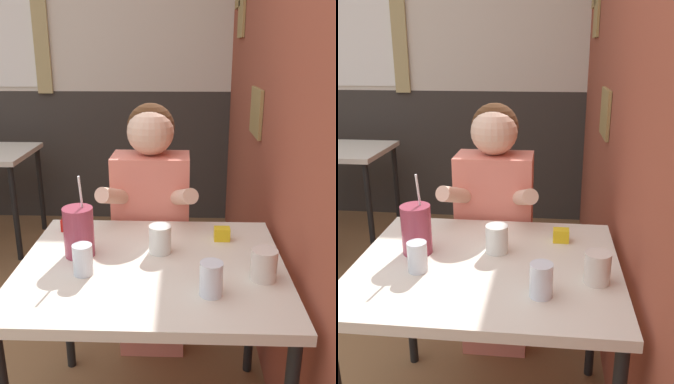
% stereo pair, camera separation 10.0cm
% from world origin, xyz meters
% --- Properties ---
extents(brick_wall_right, '(0.08, 4.62, 2.70)m').
position_xyz_m(brick_wall_right, '(1.32, 1.31, 1.35)').
color(brick_wall_right, brown).
rests_on(brick_wall_right, ground_plane).
extents(back_wall, '(5.58, 0.09, 2.70)m').
position_xyz_m(back_wall, '(-0.01, 2.64, 1.36)').
color(back_wall, beige).
rests_on(back_wall, ground_plane).
extents(main_table, '(0.91, 0.76, 0.73)m').
position_xyz_m(main_table, '(0.81, 0.38, 0.65)').
color(main_table, beige).
rests_on(main_table, ground_plane).
extents(person_seated, '(0.42, 0.41, 1.21)m').
position_xyz_m(person_seated, '(0.77, 0.89, 0.64)').
color(person_seated, '#EA7F6B').
rests_on(person_seated, ground_plane).
extents(cocktail_pitcher, '(0.11, 0.11, 0.30)m').
position_xyz_m(cocktail_pitcher, '(0.55, 0.43, 0.82)').
color(cocktail_pitcher, '#99384C').
rests_on(cocktail_pitcher, main_table).
extents(glass_near_pitcher, '(0.07, 0.07, 0.11)m').
position_xyz_m(glass_near_pitcher, '(1.00, 0.19, 0.78)').
color(glass_near_pitcher, silver).
rests_on(glass_near_pitcher, main_table).
extents(glass_center, '(0.08, 0.08, 0.10)m').
position_xyz_m(glass_center, '(0.83, 0.47, 0.78)').
color(glass_center, silver).
rests_on(glass_center, main_table).
extents(glass_far_side, '(0.08, 0.08, 0.10)m').
position_xyz_m(glass_far_side, '(1.17, 0.29, 0.78)').
color(glass_far_side, silver).
rests_on(glass_far_side, main_table).
extents(glass_by_brick, '(0.07, 0.07, 0.10)m').
position_xyz_m(glass_by_brick, '(0.59, 0.30, 0.78)').
color(glass_by_brick, silver).
rests_on(glass_by_brick, main_table).
extents(condiment_ketchup, '(0.06, 0.04, 0.05)m').
position_xyz_m(condiment_ketchup, '(0.45, 0.65, 0.75)').
color(condiment_ketchup, '#B7140F').
rests_on(condiment_ketchup, main_table).
extents(condiment_mustard, '(0.06, 0.04, 0.05)m').
position_xyz_m(condiment_mustard, '(1.06, 0.58, 0.75)').
color(condiment_mustard, yellow).
rests_on(condiment_mustard, main_table).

